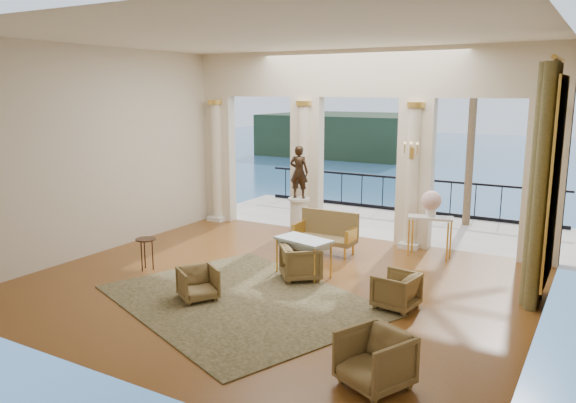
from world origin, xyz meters
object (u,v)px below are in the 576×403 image
Objects in this scene: armchair_c at (396,289)px; game_table at (304,242)px; console_table at (430,224)px; armchair_a at (198,282)px; settee at (327,232)px; side_table at (146,243)px; armchair_d at (301,261)px; armchair_b at (375,357)px; pedestal at (299,219)px; statue at (299,172)px.

armchair_c is 0.57× the size of game_table.
armchair_c is 0.67× the size of console_table.
settee is at bearing 23.25° from armchair_a.
side_table reaches higher than armchair_a.
armchair_d reaches higher than side_table.
armchair_a is at bearing -100.02° from settee.
armchair_b is 7.01m from pedestal.
armchair_b is at bearing -53.39° from pedestal.
armchair_b reaches higher than game_table.
game_table is at bearing 154.95° from armchair_b.
side_table is (-2.57, -2.98, 0.10)m from settee.
pedestal is at bearing 151.33° from armchair_b.
armchair_a is at bearing 87.71° from statue.
armchair_a is 0.94× the size of armchair_c.
settee is at bearing -126.84° from armchair_c.
game_table is 2.76m from pedestal.
settee reaches higher than armchair_a.
armchair_b is at bearing -19.18° from side_table.
console_table is (3.19, 0.08, 0.26)m from pedestal.
armchair_a is 2.10m from armchair_d.
console_table reaches higher than armchair_d.
armchair_d is 0.62× the size of game_table.
side_table is at bearing -174.46° from armchair_b.
console_table is at bearing -73.05° from armchair_d.
settee is at bearing 49.24° from side_table.
pedestal is at bearing 38.72° from armchair_a.
settee is (0.62, 3.74, 0.14)m from armchair_a.
statue is at bearing 147.44° from settee.
armchair_a is 0.45× the size of settee.
armchair_b is 0.77× the size of console_table.
side_table is at bearing -131.29° from settee.
armchair_d is at bearing -136.12° from console_table.
pedestal reaches higher than armchair_c.
armchair_d is (1.02, 1.83, 0.05)m from armchair_a.
console_table is at bearing 1.44° from pedestal.
console_table is 5.98m from side_table.
pedestal is 1.01× the size of console_table.
armchair_c is at bearing -96.96° from console_table.
side_table is (-5.04, -0.57, 0.22)m from armchair_c.
armchair_d is at bearing 19.83° from side_table.
settee is 1.75m from statue.
armchair_d is at bearing -96.11° from armchair_c.
statue is at bearing -10.60° from armchair_d.
statue reaches higher than settee.
game_table is (-2.14, 0.73, 0.33)m from armchair_c.
side_table is (-2.97, -1.07, 0.19)m from armchair_d.
console_table is (-0.37, 3.17, 0.41)m from armchair_c.
statue is (-1.49, 2.59, 1.28)m from armchair_d.
statue reaches higher than side_table.
game_table is (0.33, -1.68, 0.21)m from settee.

